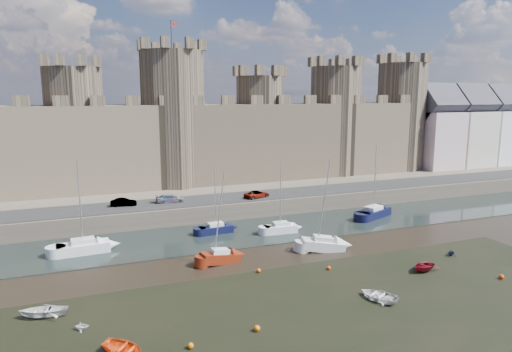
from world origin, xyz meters
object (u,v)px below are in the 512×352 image
Objects in this scene: car_1 at (124,202)px; sailboat_2 at (280,228)px; sailboat_1 at (216,228)px; car_3 at (257,194)px; sailboat_3 at (373,212)px; dinghy_0 at (124,349)px; car_2 at (170,199)px; sailboat_0 at (83,247)px; sailboat_4 at (220,256)px; sailboat_5 at (323,244)px.

sailboat_2 is (18.98, -12.37, -2.32)m from car_1.
car_3 is at bearing 36.25° from sailboat_1.
dinghy_0 is at bearing -170.16° from sailboat_3.
sailboat_2 reaches higher than dinghy_0.
sailboat_3 reaches higher than car_1.
sailboat_0 reaches higher than car_2.
sailboat_0 is at bearing 160.51° from car_1.
car_2 is at bearing 38.64° from sailboat_0.
car_2 is 30.43m from sailboat_3.
sailboat_3 is at bearing -106.95° from car_2.
sailboat_0 is at bearing -177.94° from sailboat_1.
sailboat_3 is at bearing -99.00° from car_1.
car_3 is 21.41m from sailboat_4.
sailboat_4 is (-26.84, -9.53, -0.08)m from sailboat_3.
car_2 is at bearing 65.64° from car_3.
sailboat_4 is at bearing 177.22° from sailboat_3.
sailboat_4 reaches higher than car_3.
car_2 is at bearing 110.08° from sailboat_1.
sailboat_3 reaches higher than dinghy_0.
car_2 reaches higher than dinghy_0.
car_1 is 0.38× the size of sailboat_2.
sailboat_2 is 2.89× the size of dinghy_0.
car_3 is at bearing 128.99° from sailboat_3.
sailboat_3 is 28.49m from sailboat_4.
sailboat_5 is (26.63, -9.09, -0.06)m from sailboat_0.
car_1 is at bearing 151.00° from sailboat_2.
sailboat_3 is (35.22, -10.29, -2.27)m from car_1.
dinghy_0 is at bearing -131.04° from sailboat_2.
car_1 is 1.11× the size of dinghy_0.
sailboat_5 is (1.23, -18.51, -2.30)m from car_3.
dinghy_0 is (-9.89, -34.42, -2.78)m from car_2.
car_3 is 0.40× the size of sailboat_4.
dinghy_0 is at bearing -123.69° from sailboat_1.
dinghy_0 is (-3.23, -34.47, -2.76)m from car_1.
sailboat_5 reaches higher than sailboat_2.
car_2 is 17.58m from sailboat_2.
sailboat_3 is at bearing -6.46° from sailboat_1.
car_3 is at bearing -87.97° from car_1.
sailboat_1 is at bearing 155.54° from sailboat_3.
sailboat_0 is 23.37m from dinghy_0.
car_1 is 29.29m from sailboat_5.
sailboat_3 is (15.49, -8.48, -2.25)m from car_3.
dinghy_0 is (-14.12, -25.09, -0.40)m from sailboat_1.
car_2 is at bearing 25.87° from dinghy_0.
car_1 is at bearing 134.93° from sailboat_1.
sailboat_1 is 2.74× the size of dinghy_0.
sailboat_1 is 0.95× the size of sailboat_2.
sailboat_0 is at bearing 134.98° from car_2.
sailboat_5 is at bearing -10.76° from sailboat_4.
car_3 is 17.80m from sailboat_3.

